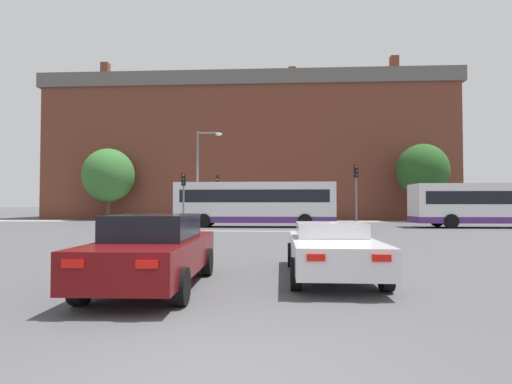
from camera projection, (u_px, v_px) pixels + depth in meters
ground_plane at (210, 381)px, 3.79m from camera, size 400.00×400.00×0.00m
stop_line_strip at (267, 231)px, 24.70m from camera, size 8.22×0.30×0.01m
far_pavement at (271, 221)px, 38.25m from camera, size 69.14×2.50×0.01m
brick_civic_building at (249, 151)px, 48.08m from camera, size 46.25×11.32×18.63m
car_saloon_left at (155, 250)px, 8.05m from camera, size 1.98×4.62×1.47m
car_roadster_right at (331, 249)px, 9.24m from camera, size 1.98×4.77×1.25m
bus_crossing_lead at (255, 203)px, 29.31m from camera, size 11.56×2.71×3.25m
bus_crossing_trailing at (494, 204)px, 28.38m from camera, size 11.32×2.71×3.12m
traffic_light_near_right at (356, 186)px, 25.25m from camera, size 0.26×0.31×4.17m
traffic_light_near_left at (184, 191)px, 26.14m from camera, size 0.26×0.31×3.69m
traffic_light_far_left at (217, 191)px, 37.85m from camera, size 0.26×0.31×4.42m
street_lamp_junction at (202, 168)px, 29.61m from camera, size 1.92×0.36×7.12m
pedestrian_waiting at (326, 210)px, 38.23m from camera, size 0.46×0.39×1.85m
tree_by_building at (109, 175)px, 41.14m from camera, size 5.23×5.23×7.40m
tree_kerbside at (422, 171)px, 38.64m from camera, size 4.92×4.92×7.51m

